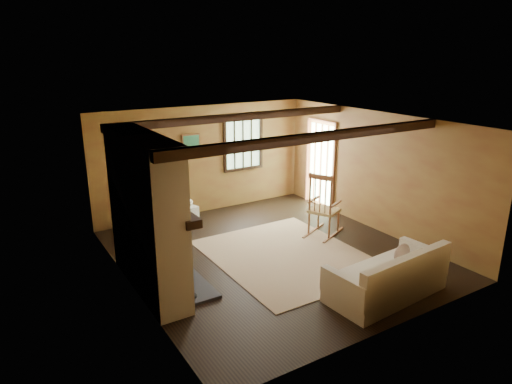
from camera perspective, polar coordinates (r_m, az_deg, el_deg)
ground at (r=8.33m, az=1.94°, el=-7.77°), size 5.50×5.50×0.00m
room_envelope at (r=8.11m, az=2.35°, el=3.77°), size 5.02×5.52×2.44m
fireplace at (r=7.01m, az=-13.36°, el=-3.43°), size 1.02×2.30×2.40m
rug at (r=8.28m, az=3.88°, el=-7.93°), size 2.50×3.00×0.01m
rocking_chair at (r=9.08m, az=8.41°, el=-2.09°), size 1.05×0.84×1.28m
sofa at (r=7.17m, az=16.28°, el=-10.45°), size 1.96×0.97×0.77m
firewood_pile at (r=9.62m, az=-15.52°, el=-4.20°), size 0.59×0.11×0.21m
laundry_basket at (r=9.97m, az=-8.90°, el=-2.72°), size 0.60×0.52×0.30m
basket_pillow at (r=9.89m, az=-8.97°, el=-1.37°), size 0.46×0.41×0.19m
armchair at (r=9.32m, az=-12.78°, el=-3.11°), size 1.06×1.06×0.69m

